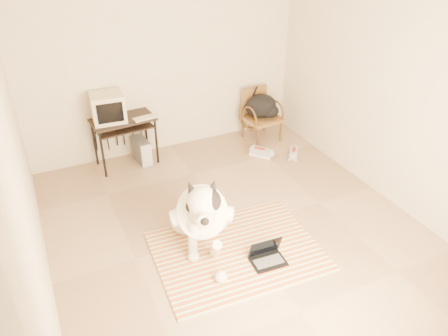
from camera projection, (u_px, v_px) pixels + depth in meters
floor at (235, 229)px, 4.99m from camera, size 4.50×4.50×0.00m
wall_back at (164, 59)px, 6.04m from camera, size 4.50×0.00×4.50m
wall_front at (411, 267)px, 2.55m from camera, size 4.50×0.00×4.50m
wall_left at (19, 165)px, 3.56m from camera, size 0.00×4.50×4.50m
wall_right at (392, 90)px, 5.03m from camera, size 0.00×4.50×4.50m
rug at (237, 251)px, 4.65m from camera, size 1.78×1.40×0.02m
dog at (201, 213)px, 4.57m from camera, size 0.74×1.40×1.02m
laptop at (267, 256)px, 4.48m from camera, size 0.37×0.28×0.25m
computer_desk at (124, 126)px, 5.94m from camera, size 0.88×0.54×0.70m
crt_monitor at (108, 107)px, 5.76m from camera, size 0.45×0.43×0.38m
desk_keyboard at (146, 118)px, 5.91m from camera, size 0.36×0.17×0.02m
pc_tower at (142, 151)px, 6.21m from camera, size 0.20×0.40×0.36m
rattan_chair at (260, 115)px, 6.77m from camera, size 0.56×0.54×0.78m
backpack at (262, 107)px, 6.69m from camera, size 0.50×0.41×0.36m
sneaker_left at (261, 152)px, 6.43m from camera, size 0.31×0.34×0.12m
sneaker_right at (293, 153)px, 6.42m from camera, size 0.27×0.30×0.10m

